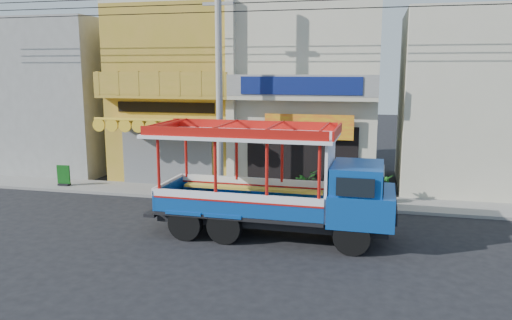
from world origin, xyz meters
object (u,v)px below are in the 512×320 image
Objects in this scene: utility_pole at (223,73)px; green_sign at (64,177)px; songthaew_truck at (289,185)px; potted_plant_b at (347,189)px; potted_plant_a at (306,182)px; potted_plant_c at (387,188)px.

utility_pole reaches higher than green_sign.
songthaew_truck is 11.63m from green_sign.
songthaew_truck is (3.26, -3.82, -3.34)m from utility_pole.
potted_plant_b is at bearing 71.20° from songthaew_truck.
potted_plant_a is 1.82m from potted_plant_b.
potted_plant_c is at bearing 1.74° from green_sign.
potted_plant_b is at bearing -73.49° from potted_plant_c.
songthaew_truck is at bearing 107.04° from potted_plant_b.
potted_plant_a is 1.09× the size of potted_plant_b.
potted_plant_a is (-0.18, 5.12, -1.07)m from songthaew_truck.
green_sign is at bearing 177.00° from utility_pole.
green_sign is at bearing 158.63° from songthaew_truck.
utility_pole is 27.56× the size of potted_plant_a.
utility_pole is 5.53m from potted_plant_a.
potted_plant_b is at bearing -74.37° from potted_plant_a.
potted_plant_c reaches higher than potted_plant_b.
potted_plant_a is 0.93× the size of potted_plant_c.
green_sign is 12.32m from potted_plant_b.
songthaew_truck reaches higher than potted_plant_c.
potted_plant_c is (3.06, 4.64, -1.03)m from songthaew_truck.
utility_pole reaches higher than potted_plant_b.
utility_pole is 3.70× the size of songthaew_truck.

